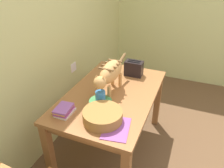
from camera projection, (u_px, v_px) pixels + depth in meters
name	position (u px, v px, depth m)	size (l,w,h in m)	color
wall_rear	(36.00, 39.00, 2.07)	(4.89, 0.11, 2.50)	#CFC981
dining_table	(112.00, 100.00, 2.22)	(1.34, 0.84, 0.75)	#9C6135
cat	(110.00, 73.00, 2.07)	(0.67, 0.17, 0.32)	tan
saucer_bowl	(101.00, 102.00, 2.00)	(0.21, 0.21, 0.04)	#4B9954
coffee_mug	(101.00, 96.00, 1.97)	(0.14, 0.09, 0.09)	#357BC4
magazine	(116.00, 128.00, 1.71)	(0.29, 0.20, 0.01)	#8F4694
book_stack	(64.00, 110.00, 1.86)	(0.19, 0.15, 0.07)	silver
wicker_basket	(103.00, 116.00, 1.78)	(0.33, 0.33, 0.09)	#A06F37
toaster	(134.00, 68.00, 2.47)	(0.12, 0.20, 0.18)	black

